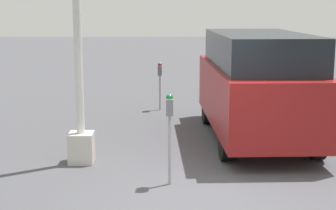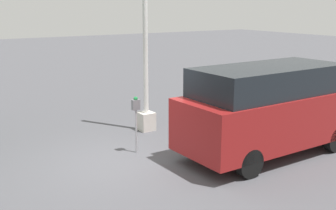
{
  "view_description": "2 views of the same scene",
  "coord_description": "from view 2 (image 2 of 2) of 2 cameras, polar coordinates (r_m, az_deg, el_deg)",
  "views": [
    {
      "loc": [
        -7.21,
        0.57,
        2.8
      ],
      "look_at": [
        0.64,
        0.44,
        1.28
      ],
      "focal_mm": 55.0,
      "sensor_mm": 36.0,
      "label": 1
    },
    {
      "loc": [
        -4.22,
        -8.64,
        3.7
      ],
      "look_at": [
        1.25,
        -0.07,
        1.26
      ],
      "focal_mm": 45.0,
      "sensor_mm": 36.0,
      "label": 2
    }
  ],
  "objects": [
    {
      "name": "parking_meter_near",
      "position": [
        10.58,
        -4.37,
        -0.89
      ],
      "size": [
        0.2,
        0.12,
        1.47
      ],
      "rotation": [
        0.0,
        0.0,
        -0.03
      ],
      "color": "#9E9EA3",
      "rests_on": "ground"
    },
    {
      "name": "lamp_post",
      "position": [
        12.35,
        -3.04,
        4.58
      ],
      "size": [
        0.44,
        0.44,
        5.92
      ],
      "color": "beige",
      "rests_on": "ground"
    },
    {
      "name": "ground_plane",
      "position": [
        10.3,
        -6.12,
        -7.65
      ],
      "size": [
        80.0,
        80.0,
        0.0
      ],
      "primitive_type": "plane",
      "color": "#4C4C51"
    },
    {
      "name": "parked_van",
      "position": [
        10.73,
        13.63,
        -0.34
      ],
      "size": [
        4.89,
        2.01,
        2.25
      ],
      "rotation": [
        0.0,
        0.0,
        0.02
      ],
      "color": "maroon",
      "rests_on": "ground"
    },
    {
      "name": "parking_meter_far",
      "position": [
        14.42,
        16.64,
        1.94
      ],
      "size": [
        0.2,
        0.12,
        1.3
      ],
      "rotation": [
        0.0,
        0.0,
        -0.03
      ],
      "color": "#9E9EA3",
      "rests_on": "ground"
    }
  ]
}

